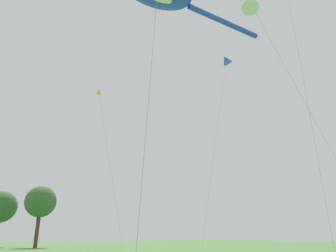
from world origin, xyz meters
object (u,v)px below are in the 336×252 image
Objects in this scene: small_kite_streamer_purple at (251,4)px; tree_oak_right at (41,202)px; small_kite_box_yellow at (226,60)px; small_kite_triangle_green at (99,94)px; tree_oak_left at (1,207)px.

tree_oak_right is at bearing -33.54° from small_kite_streamer_purple.
small_kite_streamer_purple is (-10.25, -10.52, -4.63)m from small_kite_box_yellow.
small_kite_triangle_green is 0.89× the size of small_kite_streamer_purple.
small_kite_triangle_green is 36.48m from tree_oak_right.
tree_oak_left is 9.37m from tree_oak_right.
small_kite_triangle_green is 1.43× the size of tree_oak_left.
small_kite_triangle_green is 14.82m from small_kite_streamer_purple.
tree_oak_right reaches higher than tree_oak_left.
tree_oak_left is at bearing -28.33° from small_kite_streamer_purple.
tree_oak_left is at bearing 118.00° from tree_oak_right.
small_kite_box_yellow is at bearing 177.68° from small_kite_triangle_green.
small_kite_streamer_purple is 1.55× the size of tree_oak_right.
small_kite_triangle_green is 0.69× the size of small_kite_box_yellow.
small_kite_triangle_green reaches higher than tree_oak_left.
small_kite_box_yellow reaches higher than small_kite_triangle_green.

